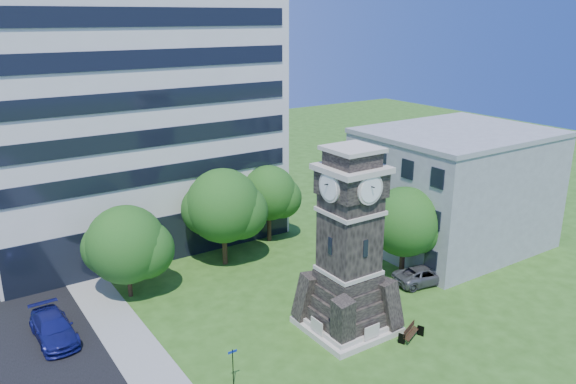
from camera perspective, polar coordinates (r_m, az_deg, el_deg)
ground at (r=35.43m, az=4.18°, el=-16.34°), size 160.00×160.00×0.00m
sidewalk at (r=35.36m, az=-14.02°, el=-16.90°), size 3.00×70.00×0.06m
clock_tower at (r=35.92m, az=6.21°, el=-6.28°), size 5.40×5.40×12.22m
office_tall at (r=51.45m, az=-16.73°, el=10.66°), size 26.20×15.11×28.60m
office_low at (r=51.41m, az=16.52°, el=0.37°), size 15.20×12.20×10.40m
car_street_north at (r=39.47m, az=-22.74°, el=-12.64°), size 2.33×5.44×1.56m
car_east_lot at (r=44.79m, az=13.67°, el=-8.17°), size 5.22×3.14×1.36m
park_bench at (r=37.51m, az=12.35°, el=-13.76°), size 1.79×0.48×0.92m
street_sign at (r=32.46m, az=-5.63°, el=-16.90°), size 0.54×0.05×2.25m
tree_nw at (r=41.92m, az=-16.01°, el=-5.33°), size 6.25×5.68×6.93m
tree_nc at (r=45.52m, az=-6.50°, el=-1.61°), size 6.66×6.05×8.12m
tree_ne at (r=50.21m, az=-1.89°, el=-0.27°), size 5.45×4.95×7.05m
tree_east at (r=44.18m, az=11.82°, el=-3.17°), size 5.98×5.43×7.29m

